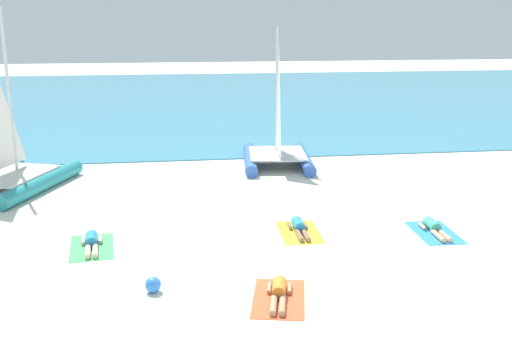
% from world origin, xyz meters
% --- Properties ---
extents(ground_plane, '(120.00, 120.00, 0.00)m').
position_xyz_m(ground_plane, '(0.00, 10.00, 0.00)').
color(ground_plane, silver).
extents(ocean_water, '(120.00, 40.00, 0.05)m').
position_xyz_m(ocean_water, '(0.00, 32.01, 0.03)').
color(ocean_water, teal).
rests_on(ocean_water, ground).
extents(sailboat_teal, '(4.50, 5.52, 6.21)m').
position_xyz_m(sailboat_teal, '(-8.33, 8.54, 0.93)').
color(sailboat_teal, teal).
rests_on(sailboat_teal, ground).
extents(sailboat_blue, '(3.10, 4.47, 5.52)m').
position_xyz_m(sailboat_blue, '(1.61, 10.73, 0.82)').
color(sailboat_blue, blue).
rests_on(sailboat_blue, ground).
extents(towel_leftmost, '(1.31, 2.01, 0.01)m').
position_xyz_m(towel_leftmost, '(-4.74, 2.59, 0.01)').
color(towel_leftmost, '#4CB266').
rests_on(towel_leftmost, ground).
extents(sunbather_leftmost, '(0.59, 1.57, 0.30)m').
position_xyz_m(sunbather_leftmost, '(-4.74, 2.66, 0.13)').
color(sunbather_leftmost, '#268CCC').
rests_on(sunbather_leftmost, towel_leftmost).
extents(towel_center_left, '(1.48, 2.09, 0.01)m').
position_xyz_m(towel_center_left, '(-0.39, -0.96, 0.01)').
color(towel_center_left, '#EA5933').
rests_on(towel_center_left, ground).
extents(sunbather_center_left, '(0.72, 1.56, 0.30)m').
position_xyz_m(sunbather_center_left, '(-0.38, -0.90, 0.13)').
color(sunbather_center_left, orange).
rests_on(sunbather_center_left, towel_center_left).
extents(towel_center_right, '(1.15, 1.93, 0.01)m').
position_xyz_m(towel_center_right, '(0.89, 2.95, 0.01)').
color(towel_center_right, yellow).
rests_on(towel_center_right, ground).
extents(sunbather_center_right, '(0.55, 1.56, 0.30)m').
position_xyz_m(sunbather_center_right, '(0.89, 3.01, 0.13)').
color(sunbather_center_right, '#268CCC').
rests_on(sunbather_center_right, towel_center_right).
extents(towel_rightmost, '(1.16, 1.93, 0.01)m').
position_xyz_m(towel_rightmost, '(4.63, 2.41, 0.01)').
color(towel_rightmost, '#338CD8').
rests_on(towel_rightmost, ground).
extents(sunbather_rightmost, '(0.55, 1.56, 0.30)m').
position_xyz_m(sunbather_rightmost, '(4.64, 2.47, 0.13)').
color(sunbather_rightmost, '#3FB28C').
rests_on(sunbather_rightmost, towel_rightmost).
extents(beach_ball, '(0.35, 0.35, 0.35)m').
position_xyz_m(beach_ball, '(-3.07, -0.28, 0.18)').
color(beach_ball, '#337FE5').
rests_on(beach_ball, ground).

